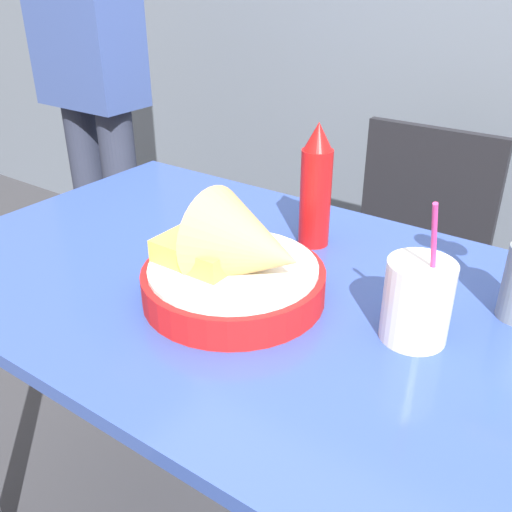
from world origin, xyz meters
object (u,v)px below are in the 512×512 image
(chair_far_window, at_px, (410,247))
(ketchup_bottle, at_px, (316,188))
(food_basket, at_px, (239,266))
(drink_cup, at_px, (418,302))
(person_standing, at_px, (87,48))

(chair_far_window, bearing_deg, ketchup_bottle, -88.44)
(food_basket, bearing_deg, chair_far_window, 91.62)
(ketchup_bottle, bearing_deg, chair_far_window, 91.56)
(chair_far_window, height_order, food_basket, food_basket)
(chair_far_window, xyz_separation_m, ketchup_bottle, (0.02, -0.62, 0.38))
(drink_cup, distance_m, person_standing, 1.34)
(chair_far_window, distance_m, person_standing, 1.12)
(ketchup_bottle, xyz_separation_m, drink_cup, (0.27, -0.18, -0.06))
(ketchup_bottle, distance_m, drink_cup, 0.33)
(food_basket, height_order, ketchup_bottle, ketchup_bottle)
(chair_far_window, height_order, ketchup_bottle, ketchup_bottle)
(drink_cup, bearing_deg, person_standing, 158.42)
(food_basket, height_order, drink_cup, drink_cup)
(food_basket, distance_m, ketchup_bottle, 0.25)
(food_basket, relative_size, ketchup_bottle, 1.24)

